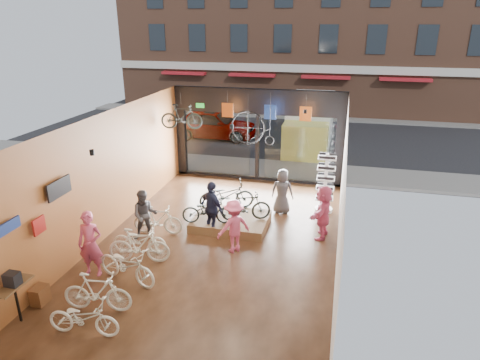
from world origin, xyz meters
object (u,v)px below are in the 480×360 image
(floor_bike_2, at_px, (127,265))
(display_platform, at_px, (231,221))
(floor_bike_3, at_px, (139,246))
(display_bike_mid, at_px, (246,206))
(display_bike_left, at_px, (208,211))
(customer_3, at_px, (234,226))
(customer_4, at_px, (282,191))
(penny_farthing, at_px, (255,129))
(customer_2, at_px, (212,208))
(customer_0, at_px, (90,244))
(floor_bike_5, at_px, (158,220))
(customer_1, at_px, (145,215))
(hung_bike, at_px, (181,117))
(floor_bike_1, at_px, (97,292))
(customer_5, at_px, (323,212))
(floor_bike_0, at_px, (83,318))
(street_car, at_px, (213,124))
(box_truck, at_px, (309,125))
(sunglasses_rack, at_px, (325,183))
(floor_bike_4, at_px, (139,240))
(display_bike_right, at_px, (227,195))

(floor_bike_2, bearing_deg, display_platform, -9.63)
(floor_bike_3, bearing_deg, display_bike_mid, -53.09)
(display_bike_left, distance_m, customer_3, 1.49)
(customer_4, bearing_deg, penny_farthing, -48.92)
(floor_bike_2, xyz_separation_m, customer_2, (1.34, 3.06, 0.39))
(customer_0, bearing_deg, floor_bike_5, 65.98)
(floor_bike_2, xyz_separation_m, customer_1, (-0.55, 2.26, 0.32))
(hung_bike, bearing_deg, floor_bike_1, 176.47)
(customer_1, bearing_deg, customer_5, -7.58)
(floor_bike_0, bearing_deg, customer_5, -44.17)
(street_car, xyz_separation_m, floor_bike_5, (1.76, -11.64, -0.36))
(floor_bike_3, bearing_deg, display_platform, -45.51)
(box_truck, xyz_separation_m, customer_2, (-2.05, -10.22, -0.43))
(floor_bike_3, height_order, display_bike_left, display_bike_left)
(box_truck, relative_size, floor_bike_2, 3.63)
(customer_5, bearing_deg, floor_bike_2, -42.99)
(floor_bike_0, distance_m, sunglasses_rack, 8.94)
(floor_bike_0, distance_m, floor_bike_1, 0.81)
(box_truck, relative_size, hung_bike, 4.17)
(customer_1, distance_m, sunglasses_rack, 6.19)
(floor_bike_5, height_order, customer_3, customer_3)
(display_platform, distance_m, customer_4, 2.14)
(floor_bike_3, bearing_deg, floor_bike_2, 176.03)
(street_car, relative_size, customer_2, 2.79)
(floor_bike_1, bearing_deg, display_bike_mid, -33.59)
(floor_bike_2, distance_m, customer_2, 3.36)
(floor_bike_0, relative_size, customer_3, 0.99)
(floor_bike_3, relative_size, floor_bike_4, 1.08)
(customer_1, bearing_deg, display_bike_mid, 3.65)
(customer_1, height_order, sunglasses_rack, sunglasses_rack)
(customer_3, bearing_deg, hung_bike, -97.56)
(box_truck, bearing_deg, floor_bike_1, -103.49)
(floor_bike_0, bearing_deg, display_bike_right, -17.11)
(floor_bike_3, distance_m, penny_farthing, 6.55)
(customer_2, xyz_separation_m, sunglasses_rack, (3.31, 2.56, 0.19))
(display_bike_left, relative_size, display_bike_mid, 1.02)
(customer_2, distance_m, hung_bike, 4.56)
(customer_0, bearing_deg, display_bike_mid, 38.62)
(customer_0, xyz_separation_m, penny_farthing, (2.91, 6.76, 1.60))
(customer_0, relative_size, penny_farthing, 1.12)
(customer_5, bearing_deg, customer_0, -49.14)
(customer_0, bearing_deg, street_car, 85.96)
(floor_bike_2, relative_size, floor_bike_3, 1.06)
(floor_bike_1, bearing_deg, floor_bike_3, -6.90)
(floor_bike_3, bearing_deg, customer_4, -49.95)
(customer_5, bearing_deg, customer_2, -70.81)
(floor_bike_5, distance_m, display_bike_left, 1.59)
(customer_1, relative_size, customer_2, 0.91)
(customer_1, distance_m, customer_4, 4.75)
(customer_5, bearing_deg, floor_bike_4, -57.11)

